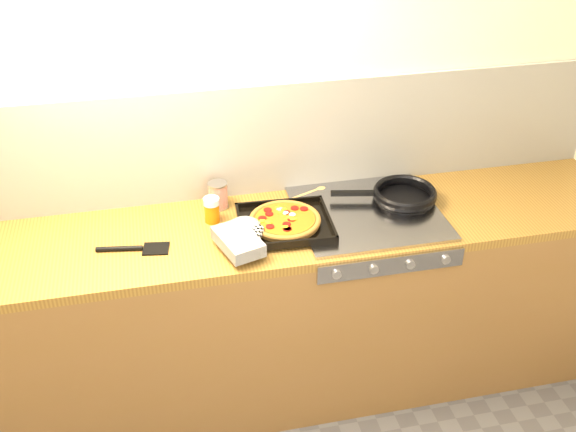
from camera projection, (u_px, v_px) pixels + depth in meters
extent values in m
plane|color=beige|center=(248.00, 119.00, 2.84)|extent=(3.20, 0.00, 3.20)
cube|color=white|center=(250.00, 142.00, 2.88)|extent=(3.20, 0.02, 0.50)
cube|color=brown|center=(265.00, 314.00, 3.02)|extent=(3.20, 0.60, 0.86)
cube|color=olive|center=(263.00, 231.00, 2.78)|extent=(3.20, 0.60, 0.04)
cube|color=#9B9BA0|center=(391.00, 264.00, 2.63)|extent=(0.60, 0.03, 0.08)
cylinder|color=#A5A5AA|center=(336.00, 274.00, 2.58)|extent=(0.04, 0.02, 0.04)
cylinder|color=#A5A5AA|center=(374.00, 269.00, 2.61)|extent=(0.04, 0.02, 0.04)
cylinder|color=#A5A5AA|center=(410.00, 264.00, 2.63)|extent=(0.04, 0.02, 0.04)
cylinder|color=#A5A5AA|center=(446.00, 259.00, 2.66)|extent=(0.04, 0.02, 0.04)
cube|color=#9B9BA0|center=(368.00, 213.00, 2.85)|extent=(0.60, 0.56, 0.02)
cube|color=black|center=(285.00, 225.00, 2.75)|extent=(0.39, 0.34, 0.01)
cube|color=black|center=(279.00, 202.00, 2.87)|extent=(0.37, 0.03, 0.02)
cube|color=black|center=(292.00, 243.00, 2.61)|extent=(0.37, 0.03, 0.02)
cube|color=black|center=(328.00, 217.00, 2.76)|extent=(0.03, 0.33, 0.02)
cube|color=black|center=(240.00, 225.00, 2.71)|extent=(0.03, 0.33, 0.02)
cylinder|color=#97632C|center=(285.00, 222.00, 2.74)|extent=(0.29, 0.29, 0.02)
torus|color=#97632C|center=(285.00, 220.00, 2.73)|extent=(0.31, 0.31, 0.02)
cylinder|color=orange|center=(285.00, 219.00, 2.73)|extent=(0.26, 0.26, 0.01)
cylinder|color=maroon|center=(292.00, 219.00, 2.72)|extent=(0.04, 0.04, 0.00)
cylinder|color=maroon|center=(268.00, 210.00, 2.78)|extent=(0.04, 0.04, 0.00)
cylinder|color=maroon|center=(287.00, 229.00, 2.66)|extent=(0.04, 0.04, 0.00)
cylinder|color=maroon|center=(262.00, 218.00, 2.73)|extent=(0.04, 0.04, 0.00)
cylinder|color=maroon|center=(295.00, 208.00, 2.79)|extent=(0.04, 0.04, 0.00)
cylinder|color=maroon|center=(286.00, 212.00, 2.76)|extent=(0.04, 0.04, 0.00)
cylinder|color=maroon|center=(270.00, 227.00, 2.67)|extent=(0.04, 0.04, 0.00)
cylinder|color=maroon|center=(304.00, 209.00, 2.79)|extent=(0.04, 0.04, 0.00)
cylinder|color=maroon|center=(287.00, 229.00, 2.66)|extent=(0.04, 0.04, 0.00)
cylinder|color=maroon|center=(287.00, 224.00, 2.69)|extent=(0.04, 0.04, 0.00)
cylinder|color=maroon|center=(269.00, 214.00, 2.75)|extent=(0.04, 0.04, 0.00)
ellipsoid|color=yellow|center=(268.00, 221.00, 2.71)|extent=(0.03, 0.02, 0.01)
ellipsoid|color=yellow|center=(262.00, 221.00, 2.71)|extent=(0.03, 0.02, 0.01)
ellipsoid|color=yellow|center=(281.00, 212.00, 2.76)|extent=(0.03, 0.02, 0.01)
ellipsoid|color=yellow|center=(279.00, 208.00, 2.79)|extent=(0.03, 0.02, 0.01)
ellipsoid|color=yellow|center=(285.00, 227.00, 2.67)|extent=(0.03, 0.02, 0.01)
ellipsoid|color=yellow|center=(293.00, 219.00, 2.72)|extent=(0.03, 0.02, 0.01)
ellipsoid|color=yellow|center=(290.00, 217.00, 2.73)|extent=(0.03, 0.02, 0.01)
ellipsoid|color=yellow|center=(269.00, 222.00, 2.70)|extent=(0.03, 0.02, 0.01)
ellipsoid|color=yellow|center=(283.00, 209.00, 2.78)|extent=(0.03, 0.02, 0.01)
ellipsoid|color=silver|center=(280.00, 209.00, 2.79)|extent=(0.03, 0.03, 0.01)
ellipsoid|color=silver|center=(286.00, 213.00, 2.76)|extent=(0.03, 0.03, 0.01)
ellipsoid|color=silver|center=(292.00, 214.00, 2.75)|extent=(0.03, 0.03, 0.01)
cube|color=black|center=(238.00, 241.00, 2.59)|extent=(0.19, 0.25, 0.05)
ellipsoid|color=black|center=(245.00, 226.00, 2.68)|extent=(0.14, 0.14, 0.05)
cylinder|color=black|center=(255.00, 236.00, 2.62)|extent=(0.09, 0.11, 0.05)
cylinder|color=black|center=(404.00, 199.00, 2.92)|extent=(0.30, 0.30, 0.01)
torus|color=black|center=(405.00, 194.00, 2.91)|extent=(0.33, 0.33, 0.03)
cube|color=black|center=(354.00, 193.00, 2.90)|extent=(0.20, 0.06, 0.02)
cylinder|color=maroon|center=(218.00, 195.00, 2.87)|extent=(0.10, 0.10, 0.11)
cylinder|color=#B2B2B7|center=(217.00, 184.00, 2.84)|extent=(0.10, 0.10, 0.01)
cylinder|color=#B2B2B7|center=(219.00, 206.00, 2.90)|extent=(0.10, 0.10, 0.01)
cylinder|color=#CE6A0C|center=(212.00, 213.00, 2.79)|extent=(0.08, 0.08, 0.08)
cylinder|color=silver|center=(211.00, 201.00, 2.76)|extent=(0.09, 0.09, 0.03)
cylinder|color=tan|center=(295.00, 198.00, 2.95)|extent=(0.24, 0.12, 0.02)
ellipsoid|color=tan|center=(321.00, 189.00, 3.02)|extent=(0.07, 0.06, 0.02)
cube|color=black|center=(156.00, 249.00, 2.63)|extent=(0.11, 0.10, 0.01)
cylinder|color=black|center=(119.00, 249.00, 2.62)|extent=(0.18, 0.05, 0.02)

